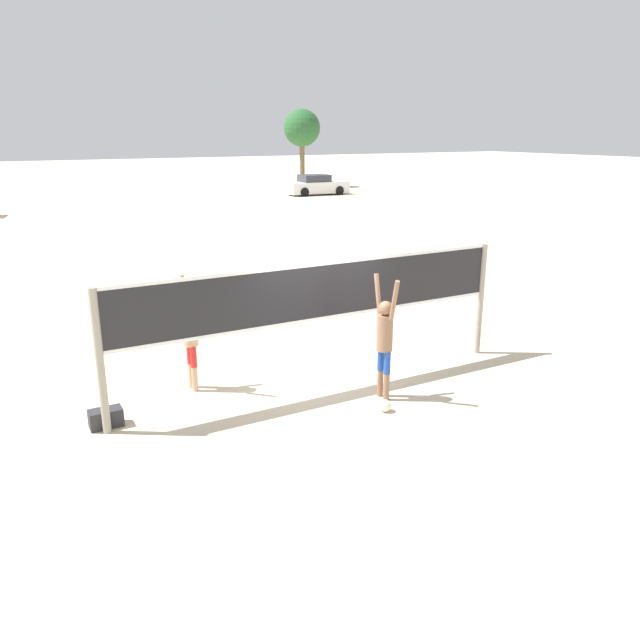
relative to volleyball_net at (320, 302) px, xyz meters
name	(u,v)px	position (x,y,z in m)	size (l,w,h in m)	color
ground_plane	(320,386)	(0.00, 0.00, -1.64)	(200.00, 200.00, 0.00)	beige
volleyball_net	(320,302)	(0.00, 0.00, 0.00)	(7.84, 0.13, 2.36)	gray
player_spiker	(385,335)	(0.74, -1.00, -0.46)	(0.28, 0.72, 2.22)	#8C664C
player_blocker	(190,332)	(-2.11, 1.02, -0.53)	(0.28, 0.70, 2.11)	tan
volleyball	(385,406)	(0.45, -1.49, -1.53)	(0.21, 0.21, 0.21)	silver
gear_bag	(106,418)	(-3.83, 0.22, -1.49)	(0.52, 0.29, 0.30)	#2D2D33
parked_car_mid	(316,186)	(17.23, 31.93, -0.97)	(4.66, 2.23, 1.47)	silver
tree_left_cluster	(302,129)	(19.45, 38.54, 3.08)	(3.02, 3.02, 6.30)	brown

